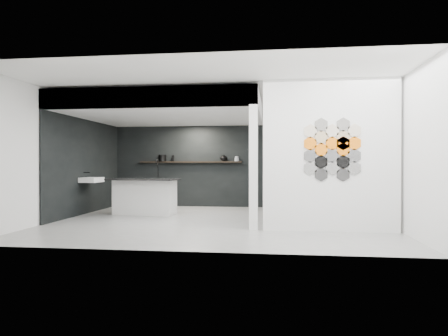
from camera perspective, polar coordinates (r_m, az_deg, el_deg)
floor at (r=8.68m, az=-0.91°, el=-7.67°), size 7.00×6.00×0.01m
partition_panel at (r=7.58m, az=14.91°, el=1.78°), size 2.45×0.15×2.80m
bay_clad_back at (r=11.74m, az=-5.18°, el=0.25°), size 4.40×0.04×2.35m
bay_clad_left at (r=10.59m, az=-19.06°, el=0.19°), size 0.04×4.00×2.35m
bulkhead at (r=9.91m, az=-7.63°, el=8.17°), size 4.40×4.00×0.40m
corner_column at (r=7.51m, az=4.23°, el=0.09°), size 0.16×0.16×2.35m
fascia_beam at (r=8.09m, az=-11.14°, el=9.89°), size 4.40×0.16×0.40m
wall_basin at (r=10.31m, az=-18.39°, el=-1.62°), size 0.40×0.60×0.12m
display_shelf at (r=11.62m, az=-4.81°, el=0.87°), size 3.00×0.15×0.04m
kitchen_island at (r=9.98m, az=-11.27°, el=-3.94°), size 1.76×0.94×1.35m
stockpot at (r=11.82m, az=-8.79°, el=1.41°), size 0.28×0.28×0.19m
kettle at (r=11.46m, az=-0.04°, el=1.40°), size 0.26×0.26×0.17m
glass_bowl at (r=11.42m, az=1.83°, el=1.21°), size 0.18×0.18×0.10m
glass_vase at (r=11.42m, az=1.83°, el=1.33°), size 0.13×0.13×0.14m
bottle_dark at (r=11.74m, az=-7.31°, el=1.38°), size 0.07×0.07×0.17m
utensil_cup at (r=11.74m, az=-7.36°, el=1.17°), size 0.09×0.09×0.09m
hex_tile_cluster at (r=7.50m, az=15.26°, el=2.59°), size 1.04×0.02×1.16m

